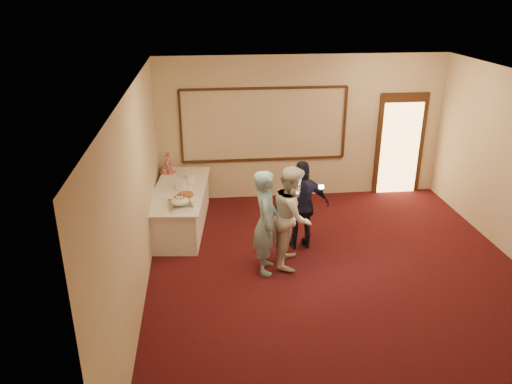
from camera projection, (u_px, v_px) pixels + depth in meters
floor at (342, 280)px, 7.75m from camera, size 7.00×7.00×0.00m
room_walls at (352, 157)px, 6.98m from camera, size 6.04×7.04×3.02m
wall_molding at (264, 125)px, 10.25m from camera, size 3.45×0.04×1.55m
doorway at (400, 145)px, 10.73m from camera, size 1.05×0.07×2.20m
buffet_table at (181, 208)px, 9.36m from camera, size 1.19×2.51×0.77m
pavlova_tray at (180, 202)px, 8.43m from camera, size 0.44×0.54×0.19m
cupcake_stand at (168, 164)px, 9.97m from camera, size 0.32×0.32×0.47m
plate_stack_a at (181, 185)px, 9.14m from camera, size 0.21×0.21×0.18m
plate_stack_b at (190, 178)px, 9.50m from camera, size 0.20×0.20×0.17m
tart at (186, 195)px, 8.86m from camera, size 0.31×0.31×0.06m
man at (266, 222)px, 7.73m from camera, size 0.49×0.67×1.70m
woman at (293, 216)px, 7.96m from camera, size 0.82×0.95×1.67m
guest at (303, 205)px, 8.46m from camera, size 0.94×0.43×1.58m
camera_flash at (321, 187)px, 8.06m from camera, size 0.07×0.04×0.05m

